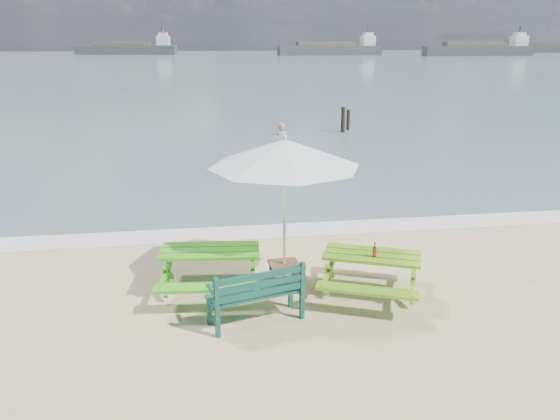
{
  "coord_description": "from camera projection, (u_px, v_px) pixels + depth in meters",
  "views": [
    {
      "loc": [
        -1.24,
        -6.57,
        4.08
      ],
      "look_at": [
        0.19,
        3.0,
        1.0
      ],
      "focal_mm": 35.0,
      "sensor_mm": 36.0,
      "label": 1
    }
  ],
  "objects": [
    {
      "name": "picnic_table_right",
      "position": [
        371.0,
        275.0,
        8.91
      ],
      "size": [
        2.08,
        2.17,
        0.73
      ],
      "color": "#69AA19",
      "rests_on": "ground"
    },
    {
      "name": "park_bench",
      "position": [
        256.0,
        305.0,
        8.12
      ],
      "size": [
        1.5,
        0.84,
        0.88
      ],
      "color": "#0E3D32",
      "rests_on": "ground"
    },
    {
      "name": "mooring_pilings",
      "position": [
        345.0,
        122.0,
        24.5
      ],
      "size": [
        0.57,
        0.77,
        1.33
      ],
      "color": "black",
      "rests_on": "ground"
    },
    {
      "name": "beer_bottle",
      "position": [
        374.0,
        252.0,
        8.66
      ],
      "size": [
        0.06,
        0.06,
        0.25
      ],
      "color": "brown",
      "rests_on": "picnic_table_right"
    },
    {
      "name": "cargo_ships",
      "position": [
        443.0,
        49.0,
        132.75
      ],
      "size": [
        154.4,
        29.63,
        4.4
      ],
      "color": "#393D44",
      "rests_on": "ground"
    },
    {
      "name": "swimmer",
      "position": [
        281.0,
        143.0,
        23.8
      ],
      "size": [
        0.66,
        0.43,
        1.8
      ],
      "color": "tan",
      "rests_on": "ground"
    },
    {
      "name": "patio_umbrella",
      "position": [
        285.0,
        153.0,
        8.87
      ],
      "size": [
        2.66,
        2.66,
        2.5
      ],
      "color": "silver",
      "rests_on": "ground"
    },
    {
      "name": "picnic_table_left",
      "position": [
        211.0,
        272.0,
        9.02
      ],
      "size": [
        1.78,
        1.94,
        0.77
      ],
      "color": "#39A018",
      "rests_on": "ground"
    },
    {
      "name": "sea",
      "position": [
        203.0,
        63.0,
        87.7
      ],
      "size": [
        300.0,
        300.0,
        0.0
      ],
      "primitive_type": "plane",
      "color": "slate",
      "rests_on": "ground"
    },
    {
      "name": "foam_strip",
      "position": [
        260.0,
        232.0,
        11.93
      ],
      "size": [
        22.0,
        0.9,
        0.01
      ],
      "primitive_type": "cube",
      "color": "silver",
      "rests_on": "ground"
    },
    {
      "name": "side_table",
      "position": [
        284.0,
        272.0,
        9.5
      ],
      "size": [
        0.53,
        0.53,
        0.33
      ],
      "color": "brown",
      "rests_on": "ground"
    }
  ]
}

